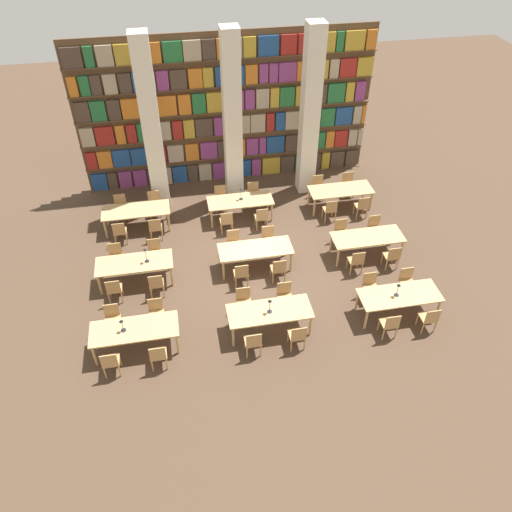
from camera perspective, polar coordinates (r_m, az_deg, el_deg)
The scene contains 55 objects.
ground_plane at distance 15.62m, azimuth -0.18°, elevation -1.27°, with size 40.00×40.00×0.00m, color #4C3828.
bookshelf_bank at distance 18.68m, azimuth -3.29°, elevation 15.98°, with size 10.62×0.35×5.50m.
pillar_left at distance 17.23m, azimuth -11.89°, elevation 14.20°, with size 0.59×0.59×6.00m.
pillar_center at distance 17.34m, azimuth -2.72°, elevation 15.20°, with size 0.59×0.59×6.00m.
pillar_right at distance 17.87m, azimuth 6.18°, elevation 15.81°, with size 0.59×0.59×6.00m.
reading_table_0 at distance 13.26m, azimuth -13.72°, elevation -8.28°, with size 2.25×0.90×0.76m.
chair_0 at distance 13.03m, azimuth -16.29°, elevation -11.54°, with size 0.42×0.40×0.88m.
chair_1 at distance 13.99m, azimuth -16.08°, elevation -6.84°, with size 0.42×0.40×0.88m.
chair_2 at distance 12.89m, azimuth -11.12°, elevation -11.04°, with size 0.42×0.40×0.88m.
chair_3 at distance 13.86m, azimuth -11.33°, elevation -6.33°, with size 0.42×0.40×0.88m.
desk_lamp_0 at distance 13.04m, azimuth -15.09°, elevation -7.45°, with size 0.14×0.14×0.40m.
reading_table_1 at distance 13.31m, azimuth 1.57°, elevation -6.49°, with size 2.25×0.90×0.76m.
chair_4 at distance 12.92m, azimuth -0.32°, elevation -9.79°, with size 0.42×0.40×0.88m.
chair_5 at distance 13.88m, azimuth -1.41°, elevation -5.19°, with size 0.42×0.40×0.88m.
chair_6 at distance 13.10m, azimuth 4.76°, elevation -9.04°, with size 0.42×0.40×0.88m.
chair_7 at distance 14.05m, azimuth 3.29°, elevation -4.56°, with size 0.42×0.40×0.88m.
desk_lamp_1 at distance 13.01m, azimuth 1.58°, elevation -5.46°, with size 0.14×0.14×0.46m.
reading_table_2 at distance 14.28m, azimuth 16.06°, elevation -4.47°, with size 2.25×0.90×0.76m.
chair_8 at distance 13.78m, azimuth 15.05°, elevation -7.50°, with size 0.42×0.40×0.88m.
chair_9 at distance 14.68m, azimuth 12.92°, elevation -3.35°, with size 0.42×0.40×0.88m.
chair_10 at distance 14.23m, azimuth 19.18°, elevation -6.73°, with size 0.42×0.40×0.88m.
chair_11 at distance 15.11m, azimuth 16.85°, elevation -2.76°, with size 0.42×0.40×0.88m.
desk_lamp_2 at distance 13.99m, azimuth 15.95°, elevation -3.49°, with size 0.14×0.14×0.43m.
reading_table_3 at distance 15.13m, azimuth -13.73°, elevation -0.93°, with size 2.25×0.90×0.76m.
chair_12 at distance 14.79m, azimuth -15.89°, elevation -3.65°, with size 0.42×0.40×0.88m.
chair_13 at distance 15.88m, azimuth -15.74°, elevation -0.00°, with size 0.42×0.40×0.88m.
chair_14 at distance 14.66m, azimuth -11.32°, elevation -3.12°, with size 0.42×0.40×0.88m.
chair_15 at distance 15.77m, azimuth -11.50°, elevation 0.51°, with size 0.42×0.40×0.88m.
desk_lamp_3 at distance 14.82m, azimuth -12.52°, elevation 0.37°, with size 0.14×0.14×0.49m.
reading_table_4 at distance 15.19m, azimuth -0.08°, elevation 0.67°, with size 2.25×0.90×0.76m.
chair_16 at distance 14.71m, azimuth -1.71°, elevation -2.00°, with size 0.42×0.40×0.88m.
chair_17 at distance 15.81m, azimuth -2.56°, elevation 1.55°, with size 0.42×0.40×0.88m.
chair_18 at distance 14.87m, azimuth 2.57°, elevation -1.46°, with size 0.42×0.40×0.88m.
chair_19 at distance 15.96m, azimuth 1.43°, elevation 2.01°, with size 0.42×0.40×0.88m.
reading_table_5 at distance 16.02m, azimuth 12.61°, elevation 1.98°, with size 2.25×0.90×0.76m.
chair_20 at distance 15.43m, azimuth 11.38°, elevation -0.52°, with size 0.42×0.40×0.88m.
chair_21 at distance 16.48m, azimuth 9.71°, elevation 2.78°, with size 0.42×0.40×0.88m.
chair_22 at distance 15.84m, azimuth 15.27°, elevation -0.01°, with size 0.42×0.40×0.88m.
chair_23 at distance 16.86m, azimuth 13.40°, elevation 3.18°, with size 0.42×0.40×0.88m.
reading_table_6 at distance 17.26m, azimuth -13.56°, elevation 4.95°, with size 2.25×0.90×0.76m.
chair_24 at distance 16.84m, azimuth -15.31°, elevation 2.72°, with size 0.42×0.40×0.88m.
chair_25 at distance 18.03m, azimuth -15.21°, elevation 5.54°, with size 0.42×0.40×0.88m.
chair_26 at distance 16.74m, azimuth -11.40°, elevation 3.21°, with size 0.42×0.40×0.88m.
chair_27 at distance 17.94m, azimuth -11.55°, elevation 6.01°, with size 0.42×0.40×0.88m.
reading_table_7 at distance 17.26m, azimuth -1.82°, elevation 6.20°, with size 2.25×0.90×0.76m.
chair_28 at distance 16.72m, azimuth -3.40°, elevation 4.01°, with size 0.42×0.40×0.88m.
chair_29 at distance 17.92m, azimuth -4.06°, elevation 6.77°, with size 0.42×0.40×0.88m.
chair_30 at distance 16.87m, azimuth 0.63°, elevation 4.46°, with size 0.42×0.40×0.88m.
chair_31 at distance 18.06m, azimuth -0.27°, elevation 7.17°, with size 0.42×0.40×0.88m.
desk_lamp_4 at distance 17.10m, azimuth -1.74°, elevation 7.33°, with size 0.14×0.14×0.44m.
reading_table_8 at distance 18.07m, azimuth 9.65°, elevation 7.33°, with size 2.25×0.90×0.76m.
chair_32 at distance 17.43m, azimuth 8.46°, elevation 5.30°, with size 0.42×0.40×0.88m.
chair_33 at distance 18.58m, azimuth 7.13°, elevation 7.89°, with size 0.42×0.40×0.88m.
chair_34 at distance 17.80m, azimuth 12.01°, elevation 5.63°, with size 0.42×0.40×0.88m.
chair_35 at distance 18.93m, azimuth 10.51°, elevation 8.16°, with size 0.42×0.40×0.88m.
Camera 1 is at (-2.08, -11.44, 10.43)m, focal length 35.00 mm.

